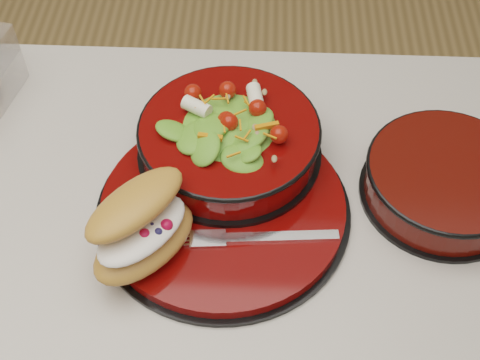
{
  "coord_description": "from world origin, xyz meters",
  "views": [
    {
      "loc": [
        0.2,
        -0.43,
        1.57
      ],
      "look_at": [
        0.18,
        0.08,
        0.94
      ],
      "focal_mm": 50.0,
      "sensor_mm": 36.0,
      "label": 1
    }
  ],
  "objects_px": {
    "dinner_plate": "(224,208)",
    "extra_bowl": "(445,180)",
    "fork": "(259,237)",
    "croissant": "(143,227)",
    "salad_bowl": "(229,134)"
  },
  "relations": [
    {
      "from": "croissant",
      "to": "extra_bowl",
      "type": "distance_m",
      "value": 0.38
    },
    {
      "from": "dinner_plate",
      "to": "fork",
      "type": "xyz_separation_m",
      "value": [
        0.04,
        -0.05,
        0.01
      ]
    },
    {
      "from": "salad_bowl",
      "to": "extra_bowl",
      "type": "distance_m",
      "value": 0.28
    },
    {
      "from": "salad_bowl",
      "to": "fork",
      "type": "height_order",
      "value": "salad_bowl"
    },
    {
      "from": "croissant",
      "to": "salad_bowl",
      "type": "bearing_deg",
      "value": 9.02
    },
    {
      "from": "dinner_plate",
      "to": "extra_bowl",
      "type": "distance_m",
      "value": 0.28
    },
    {
      "from": "croissant",
      "to": "fork",
      "type": "bearing_deg",
      "value": -42.53
    },
    {
      "from": "fork",
      "to": "extra_bowl",
      "type": "xyz_separation_m",
      "value": [
        0.23,
        0.09,
        0.01
      ]
    },
    {
      "from": "salad_bowl",
      "to": "croissant",
      "type": "relative_size",
      "value": 1.42
    },
    {
      "from": "dinner_plate",
      "to": "fork",
      "type": "relative_size",
      "value": 1.8
    },
    {
      "from": "dinner_plate",
      "to": "salad_bowl",
      "type": "relative_size",
      "value": 1.33
    },
    {
      "from": "dinner_plate",
      "to": "salad_bowl",
      "type": "distance_m",
      "value": 0.09
    },
    {
      "from": "dinner_plate",
      "to": "extra_bowl",
      "type": "xyz_separation_m",
      "value": [
        0.27,
        0.04,
        0.02
      ]
    },
    {
      "from": "croissant",
      "to": "fork",
      "type": "relative_size",
      "value": 0.95
    },
    {
      "from": "croissant",
      "to": "fork",
      "type": "xyz_separation_m",
      "value": [
        0.13,
        0.02,
        -0.04
      ]
    }
  ]
}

